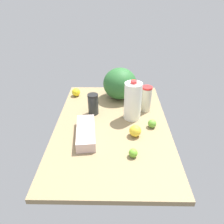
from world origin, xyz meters
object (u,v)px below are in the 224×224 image
(tumbler_cup, at_px, (146,99))
(shaker_bottle, at_px, (93,104))
(watermelon, at_px, (120,84))
(lime_near_front, at_px, (152,124))
(lime_by_jug, at_px, (133,153))
(egg_carton, at_px, (86,132))
(milk_jug, at_px, (133,101))
(lemon_loose, at_px, (76,92))
(lemon_far_back, at_px, (135,131))

(tumbler_cup, xyz_separation_m, shaker_bottle, (-0.05, 0.39, -0.02))
(watermelon, xyz_separation_m, lime_near_front, (-0.43, -0.21, -0.10))
(lime_near_front, xyz_separation_m, lime_by_jug, (-0.29, 0.14, -0.00))
(tumbler_cup, bearing_deg, watermelon, 42.82)
(tumbler_cup, xyz_separation_m, lime_near_front, (-0.22, -0.02, -0.07))
(egg_carton, bearing_deg, tumbler_cup, -57.54)
(milk_jug, xyz_separation_m, lime_near_front, (-0.12, -0.13, -0.11))
(lemon_loose, relative_size, lime_near_front, 1.21)
(lemon_far_back, bearing_deg, tumbler_cup, -17.72)
(milk_jug, relative_size, lime_by_jug, 5.62)
(lemon_far_back, bearing_deg, milk_jug, 1.76)
(lime_by_jug, bearing_deg, lemon_loose, 30.30)
(lemon_far_back, bearing_deg, watermelon, 9.73)
(watermelon, bearing_deg, lime_by_jug, -174.82)
(watermelon, relative_size, milk_jug, 0.95)
(watermelon, relative_size, lime_near_front, 4.77)
(egg_carton, relative_size, lime_near_front, 5.52)
(tumbler_cup, xyz_separation_m, lime_by_jug, (-0.51, 0.13, -0.07))
(tumbler_cup, distance_m, lemon_far_back, 0.34)
(shaker_bottle, xyz_separation_m, milk_jug, (-0.05, -0.28, 0.06))
(lemon_loose, relative_size, lemon_far_back, 0.91)
(milk_jug, bearing_deg, tumbler_cup, -46.00)
(lime_near_front, height_order, lime_by_jug, lime_near_front)
(milk_jug, bearing_deg, shaker_bottle, 79.10)
(egg_carton, relative_size, shaker_bottle, 2.02)
(shaker_bottle, bearing_deg, tumbler_cup, -82.56)
(shaker_bottle, distance_m, milk_jug, 0.29)
(tumbler_cup, bearing_deg, lime_near_front, -175.19)
(tumbler_cup, height_order, egg_carton, tumbler_cup)
(watermelon, height_order, lime_near_front, watermelon)
(lime_near_front, bearing_deg, tumbler_cup, 4.81)
(tumbler_cup, distance_m, egg_carton, 0.53)
(tumbler_cup, distance_m, lime_by_jug, 0.53)
(tumbler_cup, xyz_separation_m, egg_carton, (-0.33, 0.41, -0.06))
(watermelon, xyz_separation_m, milk_jug, (-0.31, -0.08, 0.01))
(lime_near_front, bearing_deg, lemon_far_back, 128.83)
(milk_jug, distance_m, lime_near_front, 0.20)
(lemon_loose, relative_size, lime_by_jug, 1.36)
(egg_carton, height_order, watermelon, watermelon)
(lime_by_jug, bearing_deg, shaker_bottle, 29.66)
(watermelon, height_order, shaker_bottle, watermelon)
(watermelon, relative_size, shaker_bottle, 1.75)
(shaker_bottle, bearing_deg, egg_carton, 175.55)
(egg_carton, height_order, milk_jug, milk_jug)
(egg_carton, xyz_separation_m, lime_by_jug, (-0.18, -0.28, -0.01))
(milk_jug, xyz_separation_m, lemon_loose, (0.34, 0.45, -0.10))
(egg_carton, distance_m, lime_near_front, 0.44)
(lemon_loose, height_order, lemon_far_back, lemon_far_back)
(tumbler_cup, relative_size, lime_by_jug, 3.84)
(watermelon, bearing_deg, tumbler_cup, -137.18)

